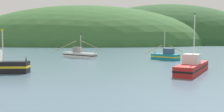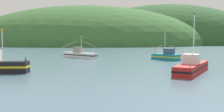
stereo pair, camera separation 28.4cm
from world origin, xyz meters
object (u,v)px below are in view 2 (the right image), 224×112
fishing_boat_teal (166,56)px  fishing_boat_white (79,54)px  fishing_boat_black (1,65)px  fishing_boat_red (192,67)px

fishing_boat_teal → fishing_boat_white: size_ratio=0.71×
fishing_boat_black → fishing_boat_teal: bearing=35.0°
fishing_boat_red → fishing_boat_white: (-21.96, 21.89, 0.04)m
fishing_boat_black → fishing_boat_white: 26.32m
fishing_boat_teal → fishing_boat_white: (-19.83, 2.81, -0.03)m
fishing_boat_red → fishing_boat_white: fishing_boat_red is taller
fishing_boat_black → fishing_boat_red: bearing=-1.9°
fishing_boat_red → fishing_boat_white: size_ratio=0.87×
fishing_boat_teal → fishing_boat_red: bearing=139.5°
fishing_boat_red → fishing_boat_black: bearing=121.7°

